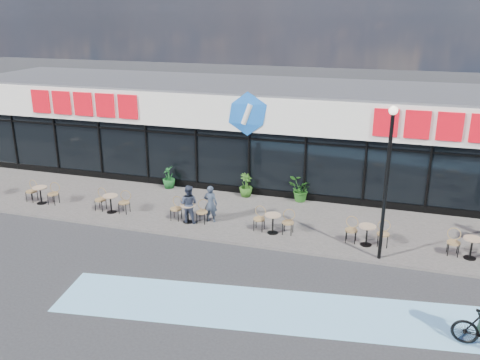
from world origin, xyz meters
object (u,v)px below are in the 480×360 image
object	(u,v)px
patron_left	(211,204)
patron_right	(189,204)
lamp_post	(387,171)
potted_plant_mid	(246,185)
potted_plant_right	(300,190)
potted_plant_left	(169,177)

from	to	relation	value
patron_left	patron_right	size ratio (longest dim) A/B	0.98
patron_left	patron_right	world-z (taller)	patron_right
patron_left	lamp_post	bearing A→B (deg)	168.88
potted_plant_mid	potted_plant_right	distance (m)	2.39
potted_plant_mid	potted_plant_left	bearing A→B (deg)	179.75
lamp_post	patron_right	bearing A→B (deg)	172.74
potted_plant_mid	patron_left	world-z (taller)	patron_left
patron_right	potted_plant_mid	bearing A→B (deg)	-111.22
potted_plant_mid	patron_right	xyz separation A→B (m)	(-1.30, -3.40, 0.23)
potted_plant_right	patron_left	size ratio (longest dim) A/B	0.71
lamp_post	potted_plant_left	bearing A→B (deg)	155.90
lamp_post	patron_right	xyz separation A→B (m)	(-7.26, 0.92, -2.30)
patron_left	potted_plant_left	bearing A→B (deg)	-44.08
potted_plant_right	patron_right	world-z (taller)	patron_right
lamp_post	patron_left	xyz separation A→B (m)	(-6.47, 1.24, -2.32)
lamp_post	potted_plant_right	size ratio (longest dim) A/B	4.91
patron_left	potted_plant_right	bearing A→B (deg)	-132.72
potted_plant_left	patron_left	size ratio (longest dim) A/B	0.72
lamp_post	potted_plant_mid	distance (m)	7.78
lamp_post	potted_plant_mid	bearing A→B (deg)	144.04
potted_plant_mid	potted_plant_right	bearing A→B (deg)	2.18
potted_plant_right	patron_right	distance (m)	5.09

